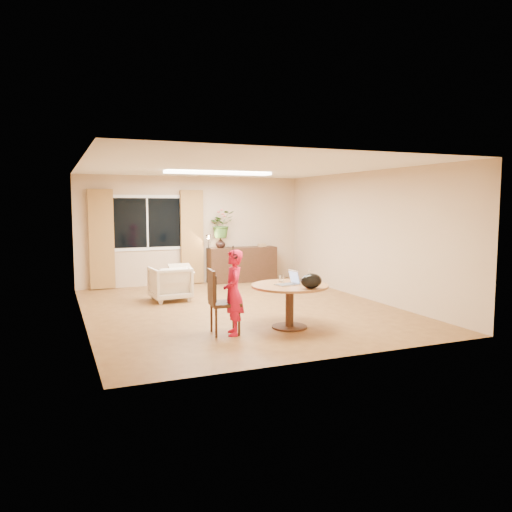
{
  "coord_description": "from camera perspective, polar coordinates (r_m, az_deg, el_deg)",
  "views": [
    {
      "loc": [
        -3.2,
        -8.54,
        1.94
      ],
      "look_at": [
        0.24,
        -0.2,
        1.0
      ],
      "focal_mm": 35.0,
      "sensor_mm": 36.0,
      "label": 1
    }
  ],
  "objects": [
    {
      "name": "curtain_right",
      "position": [
        12.14,
        -7.32,
        2.17
      ],
      "size": [
        0.55,
        0.08,
        2.25
      ],
      "primitive_type": "cube",
      "color": "brown",
      "rests_on": "wall_back"
    },
    {
      "name": "laptop",
      "position": [
        7.75,
        3.51,
        -2.49
      ],
      "size": [
        0.39,
        0.3,
        0.23
      ],
      "primitive_type": null,
      "rotation": [
        0.0,
        0.0,
        0.22
      ],
      "color": "#B7B7BC",
      "rests_on": "dining_table"
    },
    {
      "name": "book_stack",
      "position": [
        12.6,
        0.69,
        1.27
      ],
      "size": [
        0.22,
        0.19,
        0.08
      ],
      "primitive_type": null,
      "rotation": [
        0.0,
        0.0,
        -0.25
      ],
      "color": "#8D6948",
      "rests_on": "sideboard"
    },
    {
      "name": "vase",
      "position": [
        12.2,
        -4.08,
        1.5
      ],
      "size": [
        0.24,
        0.24,
        0.25
      ],
      "primitive_type": "imported",
      "rotation": [
        0.0,
        0.0,
        -0.01
      ],
      "color": "black",
      "rests_on": "sideboard"
    },
    {
      "name": "tumbler",
      "position": [
        8.08,
        2.9,
        -2.57
      ],
      "size": [
        0.08,
        0.08,
        0.11
      ],
      "primitive_type": null,
      "rotation": [
        0.0,
        0.0,
        0.06
      ],
      "color": "white",
      "rests_on": "dining_table"
    },
    {
      "name": "desk_lamp",
      "position": [
        12.05,
        -5.47,
        1.67
      ],
      "size": [
        0.15,
        0.15,
        0.35
      ],
      "primitive_type": null,
      "rotation": [
        0.0,
        0.0,
        0.03
      ],
      "color": "black",
      "rests_on": "sideboard"
    },
    {
      "name": "throw",
      "position": [
        10.17,
        -8.58,
        -1.04
      ],
      "size": [
        0.46,
        0.56,
        0.03
      ],
      "primitive_type": null,
      "rotation": [
        0.0,
        0.0,
        -0.02
      ],
      "color": "beige",
      "rests_on": "armchair"
    },
    {
      "name": "bouquet",
      "position": [
        12.18,
        -3.99,
        3.63
      ],
      "size": [
        0.72,
        0.67,
        0.66
      ],
      "primitive_type": "imported",
      "rotation": [
        0.0,
        0.0,
        0.3
      ],
      "color": "#266529",
      "rests_on": "vase"
    },
    {
      "name": "child",
      "position": [
        7.4,
        -2.6,
        -4.19
      ],
      "size": [
        0.52,
        0.4,
        1.27
      ],
      "primitive_type": "imported",
      "rotation": [
        0.0,
        0.0,
        -1.8
      ],
      "color": "red",
      "rests_on": "floor"
    },
    {
      "name": "wine_glass",
      "position": [
        8.12,
        6.11,
        -2.27
      ],
      "size": [
        0.08,
        0.08,
        0.19
      ],
      "primitive_type": null,
      "rotation": [
        0.0,
        0.0,
        0.2
      ],
      "color": "white",
      "rests_on": "dining_table"
    },
    {
      "name": "pot_lid",
      "position": [
        8.21,
        4.78,
        -2.71
      ],
      "size": [
        0.26,
        0.26,
        0.04
      ],
      "primitive_type": null,
      "rotation": [
        0.0,
        0.0,
        0.15
      ],
      "color": "white",
      "rests_on": "dining_table"
    },
    {
      "name": "dining_chair",
      "position": [
        7.49,
        -3.57,
        -5.23
      ],
      "size": [
        0.51,
        0.47,
        0.98
      ],
      "primitive_type": null,
      "rotation": [
        0.0,
        0.0,
        -0.1
      ],
      "color": "#311E10",
      "rests_on": "floor"
    },
    {
      "name": "curtain_left",
      "position": [
        11.77,
        -17.24,
        1.84
      ],
      "size": [
        0.55,
        0.08,
        2.25
      ],
      "primitive_type": "cube",
      "color": "brown",
      "rests_on": "wall_back"
    },
    {
      "name": "floor",
      "position": [
        9.32,
        -1.83,
        -6.04
      ],
      "size": [
        6.5,
        6.5,
        0.0
      ],
      "primitive_type": "plane",
      "color": "brown",
      "rests_on": "ground"
    },
    {
      "name": "ceiling",
      "position": [
        9.14,
        -1.89,
        10.11
      ],
      "size": [
        6.5,
        6.5,
        0.0
      ],
      "primitive_type": "plane",
      "rotation": [
        3.14,
        0.0,
        0.0
      ],
      "color": "white",
      "rests_on": "wall_back"
    },
    {
      "name": "handbag",
      "position": [
        7.46,
        6.35,
        -2.87
      ],
      "size": [
        0.35,
        0.22,
        0.23
      ],
      "primitive_type": null,
      "rotation": [
        0.0,
        0.0,
        0.06
      ],
      "color": "black",
      "rests_on": "dining_table"
    },
    {
      "name": "window",
      "position": [
        11.96,
        -12.31,
        3.73
      ],
      "size": [
        1.7,
        0.03,
        1.3
      ],
      "color": "white",
      "rests_on": "wall_back"
    },
    {
      "name": "dining_table",
      "position": [
        7.84,
        3.87,
        -4.34
      ],
      "size": [
        1.21,
        1.21,
        0.69
      ],
      "color": "brown",
      "rests_on": "floor"
    },
    {
      "name": "ceiling_panel",
      "position": [
        10.27,
        -4.27,
        9.45
      ],
      "size": [
        2.2,
        0.35,
        0.05
      ],
      "primitive_type": "cube",
      "color": "white",
      "rests_on": "ceiling"
    },
    {
      "name": "wall_left",
      "position": [
        8.58,
        -19.34,
        1.35
      ],
      "size": [
        0.0,
        6.5,
        6.5
      ],
      "primitive_type": "plane",
      "rotation": [
        1.57,
        0.0,
        1.57
      ],
      "color": "tan",
      "rests_on": "floor"
    },
    {
      "name": "wall_right",
      "position": [
        10.43,
        12.45,
        2.32
      ],
      "size": [
        0.0,
        6.5,
        6.5
      ],
      "primitive_type": "plane",
      "rotation": [
        1.57,
        0.0,
        -1.57
      ],
      "color": "tan",
      "rests_on": "floor"
    },
    {
      "name": "wall_back",
      "position": [
        12.23,
        -7.22,
        2.93
      ],
      "size": [
        5.5,
        0.0,
        5.5
      ],
      "primitive_type": "plane",
      "rotation": [
        1.57,
        0.0,
        0.0
      ],
      "color": "tan",
      "rests_on": "floor"
    },
    {
      "name": "sideboard",
      "position": [
        12.45,
        -1.59,
        -0.98
      ],
      "size": [
        1.73,
        0.42,
        0.87
      ],
      "primitive_type": "cube",
      "color": "#311E10",
      "rests_on": "floor"
    },
    {
      "name": "armchair",
      "position": [
        10.2,
        -9.81,
        -3.09
      ],
      "size": [
        0.8,
        0.82,
        0.69
      ],
      "primitive_type": "imported",
      "rotation": [
        0.0,
        0.0,
        3.21
      ],
      "color": "#BFAB98",
      "rests_on": "floor"
    }
  ]
}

